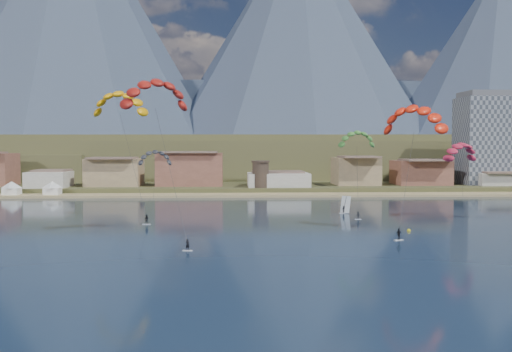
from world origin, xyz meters
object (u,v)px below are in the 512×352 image
(apartment_tower, at_px, (489,138))
(buoy, at_px, (409,231))
(kitesurfer_green, at_px, (357,137))
(windsurfer, at_px, (345,208))
(watchtower, at_px, (261,174))
(kitesurfer_yellow, at_px, (120,100))
(kitesurfer_orange, at_px, (414,115))
(kitesurfer_red, at_px, (155,90))

(apartment_tower, xyz_separation_m, buoy, (-57.50, -96.45, -17.71))
(kitesurfer_green, xyz_separation_m, windsurfer, (-3.04, -1.59, -16.11))
(kitesurfer_green, bearing_deg, windsurfer, -152.36)
(watchtower, bearing_deg, kitesurfer_green, -69.67)
(windsurfer, bearing_deg, buoy, -77.89)
(watchtower, bearing_deg, buoy, -74.74)
(apartment_tower, relative_size, kitesurfer_yellow, 1.12)
(kitesurfer_orange, distance_m, buoy, 20.79)
(apartment_tower, bearing_deg, buoy, -120.80)
(apartment_tower, bearing_deg, kitesurfer_green, -132.35)
(kitesurfer_yellow, height_order, kitesurfer_green, kitesurfer_yellow)
(kitesurfer_orange, bearing_deg, buoy, -133.85)
(apartment_tower, height_order, kitesurfer_red, apartment_tower)
(windsurfer, bearing_deg, kitesurfer_red, -140.56)
(apartment_tower, relative_size, kitesurfer_red, 1.09)
(buoy, bearing_deg, windsurfer, 102.11)
(apartment_tower, bearing_deg, kitesurfer_yellow, -146.34)
(kitesurfer_green, distance_m, buoy, 34.74)
(windsurfer, height_order, buoy, windsurfer)
(apartment_tower, height_order, windsurfer, apartment_tower)
(apartment_tower, height_order, kitesurfer_orange, apartment_tower)
(watchtower, xyz_separation_m, kitesurfer_yellow, (-32.67, -61.03, 18.53))
(kitesurfer_red, bearing_deg, kitesurfer_yellow, 112.91)
(kitesurfer_green, height_order, buoy, kitesurfer_green)
(kitesurfer_yellow, xyz_separation_m, kitesurfer_green, (52.11, 8.58, -7.55))
(kitesurfer_yellow, xyz_separation_m, windsurfer, (49.08, 7.00, -23.66))
(kitesurfer_red, distance_m, kitesurfer_green, 53.87)
(kitesurfer_yellow, distance_m, windsurfer, 54.93)
(kitesurfer_green, bearing_deg, apartment_tower, 47.65)
(apartment_tower, xyz_separation_m, kitesurfer_orange, (-56.47, -95.38, 3.04))
(kitesurfer_yellow, relative_size, kitesurfer_green, 1.34)
(buoy, bearing_deg, kitesurfer_orange, 46.15)
(kitesurfer_orange, bearing_deg, kitesurfer_red, -174.48)
(kitesurfer_red, xyz_separation_m, kitesurfer_orange, (45.74, 4.42, -3.94))
(watchtower, bearing_deg, kitesurfer_red, -104.51)
(kitesurfer_red, height_order, kitesurfer_orange, kitesurfer_red)
(kitesurfer_orange, bearing_deg, kitesurfer_yellow, 160.10)
(kitesurfer_yellow, bearing_deg, watchtower, 61.84)
(kitesurfer_orange, height_order, buoy, kitesurfer_orange)
(apartment_tower, distance_m, watchtower, 82.02)
(watchtower, relative_size, kitesurfer_orange, 0.35)
(kitesurfer_yellow, xyz_separation_m, kitesurfer_orange, (56.21, -20.35, -4.04))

